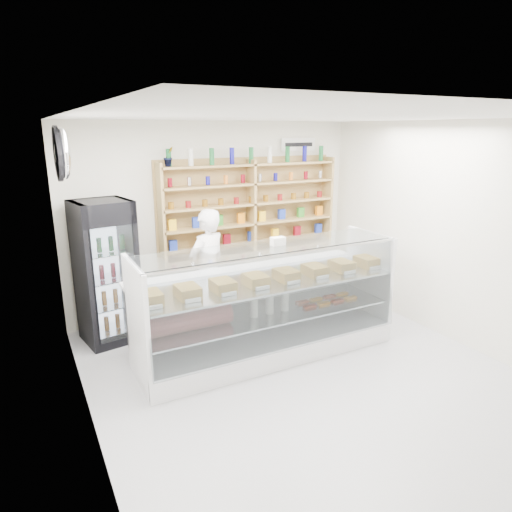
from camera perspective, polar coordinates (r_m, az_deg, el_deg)
room at (r=4.75m, az=6.99°, el=-0.21°), size 5.00×5.00×5.00m
display_counter at (r=5.65m, az=1.34°, el=-8.57°), size 3.18×0.95×1.38m
shop_worker at (r=6.20m, az=-6.07°, el=-1.80°), size 0.72×0.61×1.68m
drinks_cooler at (r=6.12m, az=-18.21°, el=-1.92°), size 0.76×0.75×1.84m
wall_shelving at (r=6.93m, az=-0.59°, el=6.53°), size 2.84×0.28×1.33m
potted_plant at (r=6.38m, az=-10.87°, el=12.11°), size 0.18×0.16×0.26m
security_mirror at (r=4.97m, az=-22.98°, el=11.69°), size 0.15×0.50×0.50m
wall_sign at (r=7.41m, az=5.30°, el=13.71°), size 0.62×0.03×0.20m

